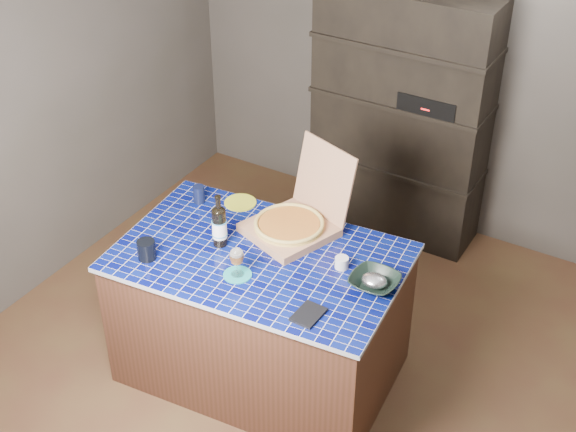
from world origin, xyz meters
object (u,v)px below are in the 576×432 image
Objects in this scene: mead_bottle at (219,226)px; wine_glass at (237,257)px; pizza_box at (293,222)px; bowl at (374,282)px; kitchen_island at (261,315)px; dvd_case at (308,314)px.

mead_bottle reaches higher than wine_glass.
bowl is (0.60, -0.21, -0.03)m from pizza_box.
pizza_box is at bearing 84.28° from wine_glass.
pizza_box is at bearing 76.36° from kitchen_island.
mead_bottle is 0.76m from dvd_case.
bowl reaches higher than kitchen_island.
dvd_case is at bearing -33.97° from pizza_box.
mead_bottle reaches higher than bowl.
dvd_case is at bearing -36.98° from kitchen_island.
dvd_case is at bearing -10.16° from wine_glass.
kitchen_island is 0.60m from mead_bottle.
dvd_case is 0.69× the size of bowl.
dvd_case is at bearing -20.64° from mead_bottle.
kitchen_island is 5.15× the size of mead_bottle.
mead_bottle reaches higher than kitchen_island.
kitchen_island is at bearing 5.29° from mead_bottle.
pizza_box is (0.04, 0.28, 0.49)m from kitchen_island.
mead_bottle is at bearing 161.55° from dvd_case.
mead_bottle is at bearing -179.91° from kitchen_island.
pizza_box is 3.64× the size of dvd_case.
mead_bottle is 1.82× the size of dvd_case.
wine_glass is (-0.01, -0.20, 0.54)m from kitchen_island.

